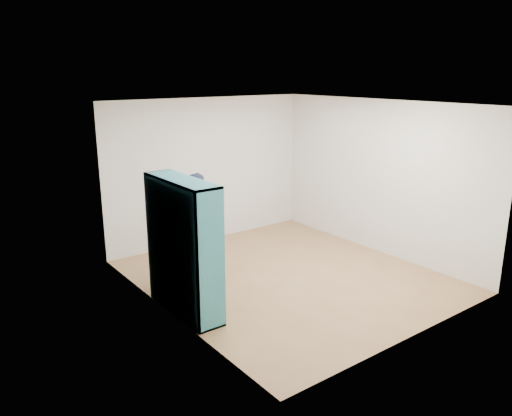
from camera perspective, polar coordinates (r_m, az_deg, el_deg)
floor at (r=7.73m, az=3.65°, el=-7.80°), size 4.50×4.50×0.00m
ceiling at (r=7.12m, az=4.01°, el=11.81°), size 4.50×4.50×0.00m
wall_left at (r=6.24m, az=-10.28°, el=-1.05°), size 0.02×4.50×2.60m
wall_right at (r=8.72m, az=13.88°, el=3.43°), size 0.02×4.50×2.60m
wall_back at (r=9.10m, az=-5.44°, el=4.30°), size 4.00×0.02×2.60m
wall_front at (r=5.86m, az=18.26°, el=-2.69°), size 4.00×0.02×2.60m
bookshelf at (r=6.41m, az=-8.48°, el=-4.71°), size 0.39×1.32×1.77m
person at (r=7.33m, az=-7.00°, el=-2.36°), size 0.47×0.65×1.63m
smartphone at (r=7.27m, az=-8.30°, el=-1.69°), size 0.04×0.09×0.13m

